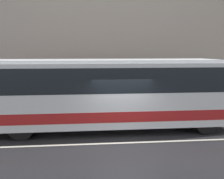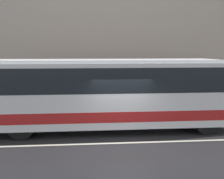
{
  "view_description": "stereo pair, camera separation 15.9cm",
  "coord_description": "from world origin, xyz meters",
  "views": [
    {
      "loc": [
        -1.4,
        -9.45,
        3.67
      ],
      "look_at": [
        -0.3,
        1.86,
        1.89
      ],
      "focal_mm": 40.0,
      "sensor_mm": 36.0,
      "label": 1
    },
    {
      "loc": [
        -1.24,
        -9.46,
        3.67
      ],
      "look_at": [
        -0.3,
        1.86,
        1.89
      ],
      "focal_mm": 40.0,
      "sensor_mm": 36.0,
      "label": 2
    }
  ],
  "objects": [
    {
      "name": "building_facade",
      "position": [
        0.0,
        7.11,
        5.87
      ],
      "size": [
        60.0,
        0.35,
        12.15
      ],
      "color": "#B7A899",
      "rests_on": "ground_plane"
    },
    {
      "name": "lane_stripe",
      "position": [
        0.0,
        0.0,
        0.0
      ],
      "size": [
        54.0,
        0.14,
        0.01
      ],
      "color": "beige",
      "rests_on": "ground_plane"
    },
    {
      "name": "transit_bus",
      "position": [
        -0.58,
        1.86,
        1.84
      ],
      "size": [
        11.98,
        2.54,
        3.26
      ],
      "color": "white",
      "rests_on": "ground_plane"
    },
    {
      "name": "ground_plane",
      "position": [
        0.0,
        0.0,
        0.0
      ],
      "size": [
        60.0,
        60.0,
        0.0
      ],
      "primitive_type": "plane",
      "color": "#262628"
    },
    {
      "name": "sidewalk",
      "position": [
        0.0,
        5.48,
        0.07
      ],
      "size": [
        60.0,
        2.97,
        0.15
      ],
      "color": "gray",
      "rests_on": "ground_plane"
    }
  ]
}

